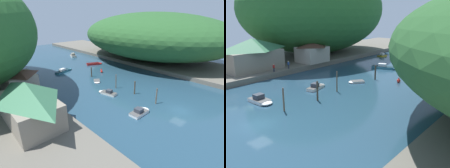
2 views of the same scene
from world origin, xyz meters
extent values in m
plane|color=#234256|center=(0.00, 30.00, 0.00)|extent=(130.00, 130.00, 0.00)
cube|color=#666056|center=(-27.97, 30.00, 0.58)|extent=(22.00, 120.00, 1.16)
ellipsoid|color=#2D662D|center=(-29.07, 38.98, 13.89)|extent=(34.09, 47.73, 25.46)
cube|color=gray|center=(-22.46, 13.20, 3.26)|extent=(6.26, 11.74, 4.20)
pyramid|color=#38704C|center=(-22.46, 13.20, 6.63)|extent=(6.76, 12.68, 2.54)
cube|color=#B2A899|center=(-19.47, 27.62, 3.05)|extent=(5.77, 6.74, 3.77)
pyramid|color=brown|center=(-19.47, 27.62, 5.46)|extent=(6.23, 7.28, 1.04)
cube|color=silver|center=(-5.04, 14.58, 0.24)|extent=(2.35, 3.87, 0.47)
ellipsoid|color=silver|center=(-5.48, 16.33, 0.24)|extent=(1.84, 2.10, 0.47)
cube|color=#504E4A|center=(-5.04, 14.58, 0.49)|extent=(2.40, 3.95, 0.03)
cube|color=#333842|center=(-5.01, 14.47, 0.81)|extent=(1.34, 1.48, 0.69)
cube|color=white|center=(-1.91, 22.94, 0.18)|extent=(2.64, 2.87, 0.36)
ellipsoid|color=white|center=(-2.58, 21.94, 0.18)|extent=(1.90, 1.83, 0.36)
cube|color=#525252|center=(-1.91, 22.94, 0.37)|extent=(2.69, 2.92, 0.03)
cube|color=teal|center=(-4.60, 36.81, 0.27)|extent=(5.45, 3.28, 0.55)
ellipsoid|color=teal|center=(-2.15, 37.65, 0.27)|extent=(2.97, 2.36, 0.55)
cube|color=#132A33|center=(-4.60, 36.81, 0.56)|extent=(5.56, 3.34, 0.03)
cube|color=silver|center=(-4.75, 36.76, 0.89)|extent=(2.10, 1.71, 0.68)
cube|color=red|center=(7.95, 37.66, 0.28)|extent=(4.85, 3.68, 0.56)
ellipsoid|color=red|center=(9.96, 36.68, 0.28)|extent=(2.80, 2.62, 0.56)
cube|color=#450A0A|center=(7.95, 37.66, 0.57)|extent=(4.95, 3.75, 0.03)
cube|color=gold|center=(-13.59, 51.42, 0.21)|extent=(1.94, 2.79, 0.41)
ellipsoid|color=gold|center=(-13.44, 52.72, 0.21)|extent=(1.71, 1.48, 0.41)
cube|color=#4C3E0E|center=(-13.59, 51.42, 0.43)|extent=(1.98, 2.85, 0.03)
cube|color=silver|center=(-13.60, 51.34, 0.74)|extent=(1.25, 1.04, 0.67)
cube|color=white|center=(-6.80, 4.42, 0.25)|extent=(3.52, 2.05, 0.50)
ellipsoid|color=white|center=(-5.07, 4.47, 0.25)|extent=(1.79, 1.90, 0.50)
cube|color=#525252|center=(-6.80, 4.42, 0.52)|extent=(3.59, 2.09, 0.03)
cube|color=#333842|center=(-6.91, 4.41, 0.88)|extent=(1.25, 1.40, 0.76)
cylinder|color=brown|center=(-1.05, 4.66, 1.63)|extent=(0.23, 0.23, 3.27)
sphere|color=brown|center=(-1.05, 4.66, 3.31)|extent=(0.21, 0.21, 0.21)
cylinder|color=#4C3D2D|center=(-0.59, 10.72, 1.49)|extent=(0.28, 0.28, 2.99)
sphere|color=#4C3D2D|center=(-0.59, 10.72, 3.04)|extent=(0.25, 0.25, 0.25)
cylinder|color=brown|center=(-1.29, 16.10, 1.73)|extent=(0.22, 0.22, 3.46)
sphere|color=brown|center=(-1.29, 16.10, 3.51)|extent=(0.20, 0.20, 0.20)
cylinder|color=#4C3D2D|center=(-0.57, 27.09, 1.40)|extent=(0.31, 0.31, 2.79)
sphere|color=#4C3D2D|center=(-0.57, 27.09, 2.86)|extent=(0.28, 0.28, 0.28)
sphere|color=red|center=(4.13, 28.12, 0.37)|extent=(0.74, 0.74, 0.74)
cone|color=red|center=(4.13, 28.12, 0.92)|extent=(0.37, 0.37, 0.37)
sphere|color=red|center=(5.28, 29.69, 0.28)|extent=(0.55, 0.55, 0.55)
cone|color=red|center=(5.28, 29.69, 0.69)|extent=(0.28, 0.28, 0.28)
cylinder|color=#282D3D|center=(-17.74, 18.69, 1.58)|extent=(0.13, 0.13, 0.85)
cylinder|color=#282D3D|center=(-17.75, 18.87, 1.58)|extent=(0.13, 0.13, 0.85)
cube|color=navy|center=(-17.75, 18.78, 2.32)|extent=(0.23, 0.39, 0.62)
sphere|color=beige|center=(-17.75, 18.78, 2.74)|extent=(0.22, 0.22, 0.22)
cylinder|color=#282D3D|center=(-17.64, 14.77, 1.58)|extent=(0.13, 0.13, 0.85)
cylinder|color=#282D3D|center=(-17.64, 14.95, 1.58)|extent=(0.13, 0.13, 0.85)
cube|color=#B2231E|center=(-17.64, 14.86, 2.32)|extent=(0.23, 0.38, 0.62)
sphere|color=beige|center=(-17.64, 14.86, 2.74)|extent=(0.22, 0.22, 0.22)
camera|label=1|loc=(-29.20, -12.43, 16.86)|focal=28.00mm
camera|label=2|loc=(25.63, -14.82, 13.35)|focal=40.00mm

